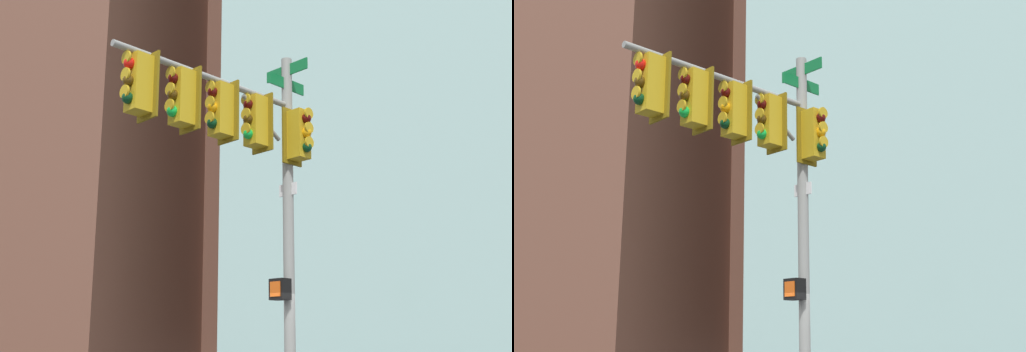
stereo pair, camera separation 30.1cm
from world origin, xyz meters
TOP-DOWN VIEW (x-y plane):
  - signal_pole_assembly at (0.21, 1.55)m, footprint 2.67×4.13m
  - building_brick_nearside at (27.23, -34.00)m, footprint 19.87×21.97m
  - building_brick_midblock at (-0.43, -40.18)m, footprint 22.27×16.24m
  - building_brick_farside at (20.94, -49.93)m, footprint 20.57×15.89m

SIDE VIEW (x-z plane):
  - signal_pole_assembly at x=0.21m, z-range 1.47..8.82m
  - building_brick_midblock at x=-0.43m, z-range 0.00..42.56m
  - building_brick_nearside at x=27.23m, z-range 0.00..46.86m
  - building_brick_farside at x=20.94m, z-range 0.00..49.76m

